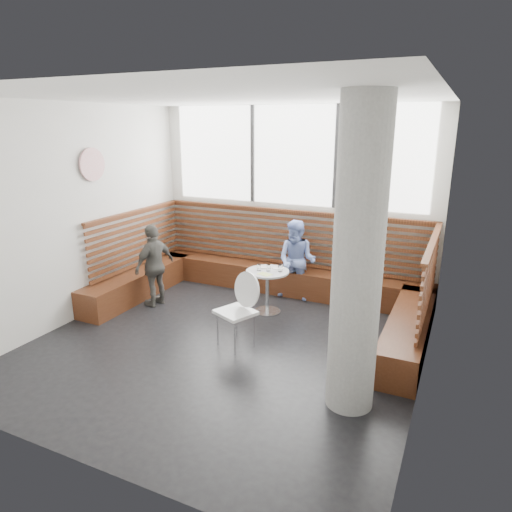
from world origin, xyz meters
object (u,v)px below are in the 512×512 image
at_px(child_back, 297,261).
at_px(child_left, 155,265).
at_px(cafe_chair, 238,303).
at_px(adult_man, 356,275).
at_px(concrete_column, 358,261).
at_px(cafe_table, 267,283).

xyz_separation_m(child_back, child_left, (-2.03, -1.18, -0.01)).
xyz_separation_m(cafe_chair, adult_man, (1.31, 1.06, 0.26)).
xyz_separation_m(cafe_chair, child_back, (0.14, 1.87, 0.09)).
bearing_deg(concrete_column, cafe_chair, 157.03).
height_order(concrete_column, child_left, concrete_column).
distance_m(concrete_column, child_back, 3.16).
bearing_deg(cafe_chair, child_left, -176.34).
xyz_separation_m(cafe_table, child_back, (0.23, 0.71, 0.19)).
bearing_deg(child_left, cafe_chair, 79.48).
relative_size(concrete_column, adult_man, 1.87).
bearing_deg(concrete_column, adult_man, 102.35).
distance_m(cafe_chair, child_left, 2.01).
bearing_deg(cafe_table, cafe_chair, -85.97).
distance_m(cafe_table, adult_man, 1.44).
bearing_deg(cafe_table, child_left, -165.27).
height_order(cafe_table, cafe_chair, cafe_chair).
relative_size(cafe_table, adult_man, 0.41).
bearing_deg(child_back, cafe_chair, -93.93).
height_order(concrete_column, cafe_chair, concrete_column).
bearing_deg(cafe_table, adult_man, -4.36).
xyz_separation_m(concrete_column, cafe_chair, (-1.70, 0.72, -1.01)).
height_order(concrete_column, adult_man, concrete_column).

